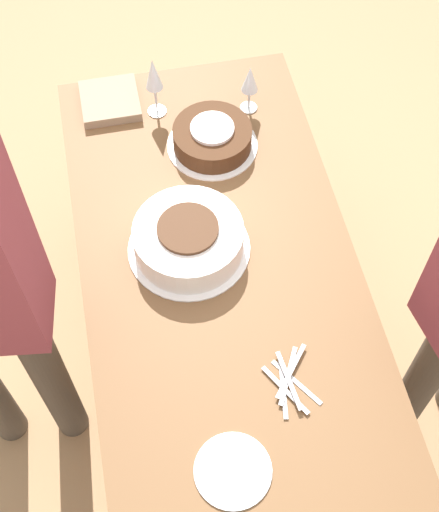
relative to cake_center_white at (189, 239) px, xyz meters
name	(u,v)px	position (x,y,z in m)	size (l,w,h in m)	color
ground_plane	(220,371)	(-0.07, -0.08, -0.82)	(12.00, 12.00, 0.00)	#A87F56
dining_table	(220,286)	(-0.07, -0.08, -0.17)	(1.64, 0.80, 0.77)	brown
cake_center_white	(189,239)	(0.00, 0.00, 0.00)	(0.36, 0.36, 0.11)	white
cake_front_chocolate	(212,138)	(0.37, -0.14, -0.01)	(0.29, 0.29, 0.09)	white
wine_glass_near	(154,76)	(0.56, 0.01, 0.11)	(0.06, 0.06, 0.23)	silver
wine_glass_far	(250,81)	(0.51, -0.30, 0.07)	(0.06, 0.06, 0.18)	silver
dessert_plate_left	(233,471)	(-0.66, 0.01, -0.05)	(0.19, 0.19, 0.01)	silver
fork_pile	(289,381)	(-0.46, -0.18, -0.04)	(0.19, 0.13, 0.02)	silver
napkin_stack	(110,101)	(0.62, 0.15, -0.03)	(0.19, 0.19, 0.03)	gray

